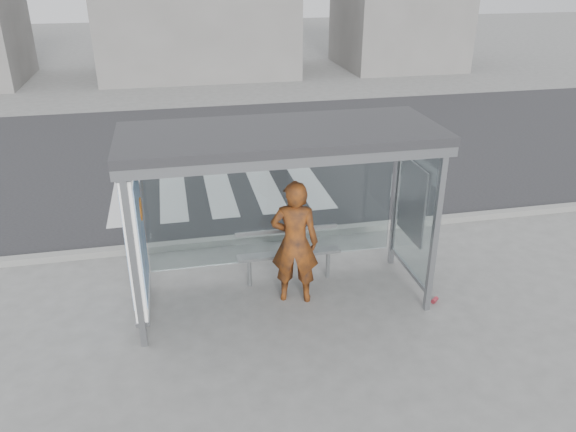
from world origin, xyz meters
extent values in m
plane|color=slate|center=(0.00, 0.00, 0.00)|extent=(80.00, 80.00, 0.00)
cube|color=#272729|center=(0.00, 7.00, 0.00)|extent=(30.00, 10.00, 0.01)
cube|color=gray|center=(0.00, 1.95, 0.06)|extent=(30.00, 0.18, 0.12)
cube|color=silver|center=(-2.50, 4.50, 0.00)|extent=(0.55, 3.00, 0.00)
cube|color=silver|center=(-1.50, 4.50, 0.00)|extent=(0.55, 3.00, 0.00)
cube|color=silver|center=(-0.50, 4.50, 0.00)|extent=(0.55, 3.00, 0.00)
cube|color=silver|center=(0.50, 4.50, 0.00)|extent=(0.55, 3.00, 0.00)
cube|color=silver|center=(1.50, 4.50, 0.00)|extent=(0.55, 3.00, 0.00)
cube|color=gray|center=(-2.00, -0.70, 1.25)|extent=(0.08, 0.08, 2.50)
cube|color=gray|center=(2.00, -0.70, 1.25)|extent=(0.08, 0.08, 2.50)
cube|color=gray|center=(-2.00, 0.70, 1.25)|extent=(0.08, 0.08, 2.50)
cube|color=gray|center=(2.00, 0.70, 1.25)|extent=(0.08, 0.08, 2.50)
cube|color=#2D2D30|center=(0.00, 0.00, 2.56)|extent=(4.25, 1.65, 0.12)
cube|color=gray|center=(0.00, -0.76, 2.45)|extent=(4.25, 0.06, 0.18)
cube|color=white|center=(0.00, 0.70, 1.30)|extent=(3.80, 0.02, 2.00)
cube|color=white|center=(-2.00, 0.00, 1.30)|extent=(0.15, 1.25, 2.00)
cube|color=#367AC4|center=(-1.92, 0.00, 1.30)|extent=(0.01, 1.10, 1.70)
cylinder|color=orange|center=(-1.91, 0.25, 1.55)|extent=(0.02, 0.32, 0.32)
cube|color=white|center=(2.00, 0.00, 1.30)|extent=(0.03, 1.25, 2.00)
cube|color=beige|center=(1.97, 0.05, 1.40)|extent=(0.03, 0.86, 1.16)
cube|color=slate|center=(0.00, 18.00, 2.50)|extent=(8.00, 5.00, 5.00)
imported|color=#C24612|center=(0.18, -0.02, 0.95)|extent=(0.79, 0.63, 1.89)
cube|color=gray|center=(0.21, 0.47, 0.49)|extent=(1.61, 0.20, 0.04)
cylinder|color=gray|center=(-0.42, 0.47, 0.24)|extent=(0.06, 0.06, 0.47)
cylinder|color=gray|center=(0.84, 0.47, 0.24)|extent=(0.06, 0.06, 0.47)
cube|color=gray|center=(0.21, 0.66, 0.81)|extent=(1.61, 0.04, 0.05)
cylinder|color=#CE3C4A|center=(2.20, -0.56, 0.03)|extent=(0.14, 0.13, 0.07)
camera|label=1|loc=(-1.40, -6.97, 4.69)|focal=35.00mm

